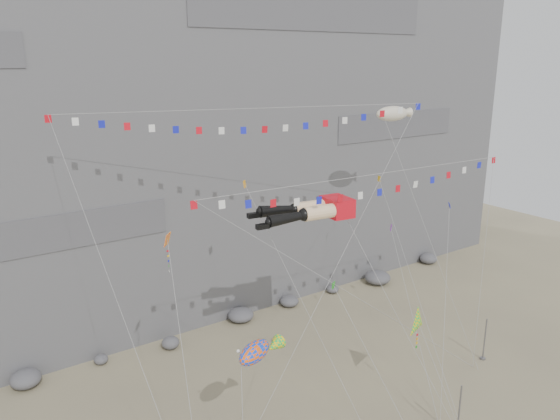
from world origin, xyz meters
The scene contains 17 objects.
ground centered at (0.00, 0.00, 0.00)m, with size 120.00×120.00×0.00m, color gray.
cliff centered at (0.00, 32.00, 25.00)m, with size 80.00×28.00×50.00m, color slate.
talus_boulders centered at (0.00, 17.00, 0.60)m, with size 60.00×3.00×1.20m, color #5A5A5F, non-canonical shape.
anchor_pole_center centered at (3.33, -6.65, 2.06)m, with size 0.12×0.12×4.12m, color slate.
anchor_pole_right centered at (13.69, -1.34, 1.93)m, with size 0.12×0.12×3.86m, color slate.
legs_kite centered at (-0.96, 4.53, 14.54)m, with size 9.36×13.29×18.50m.
flag_banner_upper centered at (-2.34, 10.29, 21.64)m, with size 28.72×18.08×28.64m.
flag_banner_lower centered at (3.35, 2.91, 16.97)m, with size 28.71×5.33×19.74m.
harlequin_kite centered at (-12.44, 4.58, 14.37)m, with size 3.56×10.46×17.43m.
fish_windsock centered at (-9.48, -0.80, 8.08)m, with size 5.40×5.63×9.68m.
delta_kite centered at (3.78, -2.22, 6.79)m, with size 2.77×6.92×9.34m.
blimp_windsock centered at (12.18, 9.55, 20.49)m, with size 4.43×12.80×23.64m.
small_kite_a centered at (-4.05, 8.78, 15.85)m, with size 2.26×14.67×21.33m.
small_kite_b centered at (7.56, 4.47, 11.45)m, with size 6.03×11.62×16.81m.
small_kite_c centered at (-1.34, 1.25, 9.54)m, with size 1.03×10.15×13.60m.
small_kite_d centered at (10.17, 8.62, 14.43)m, with size 7.46×16.87×22.95m.
small_kite_e centered at (12.39, 2.51, 12.93)m, with size 9.61×8.30×17.73m.
Camera 1 is at (-25.16, -26.13, 25.42)m, focal length 35.00 mm.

